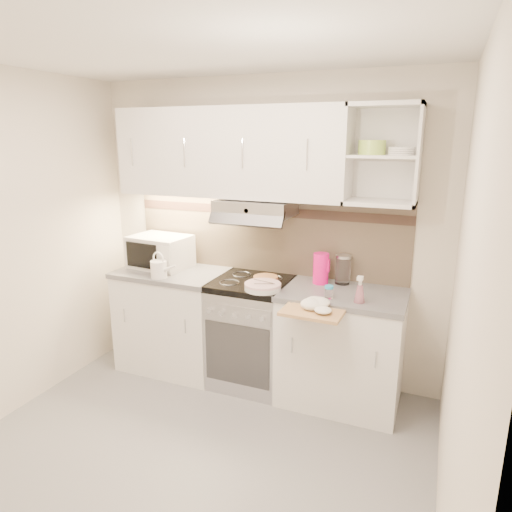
{
  "coord_description": "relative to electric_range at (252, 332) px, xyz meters",
  "views": [
    {
      "loc": [
        1.37,
        -2.13,
        2.02
      ],
      "look_at": [
        0.1,
        0.95,
        1.15
      ],
      "focal_mm": 32.0,
      "sensor_mm": 36.0,
      "label": 1
    }
  ],
  "objects": [
    {
      "name": "ground",
      "position": [
        0.0,
        -1.1,
        -0.45
      ],
      "size": [
        3.0,
        3.0,
        0.0
      ],
      "primitive_type": "plane",
      "color": "gray",
      "rests_on": "ground"
    },
    {
      "name": "room_shell",
      "position": [
        0.0,
        -0.73,
        1.18
      ],
      "size": [
        3.04,
        2.84,
        2.52
      ],
      "color": "beige",
      "rests_on": "ground"
    },
    {
      "name": "base_cabinet_left",
      "position": [
        -0.75,
        0.0,
        -0.02
      ],
      "size": [
        0.9,
        0.6,
        0.86
      ],
      "primitive_type": "cube",
      "color": "white",
      "rests_on": "ground"
    },
    {
      "name": "worktop_left",
      "position": [
        -0.75,
        0.0,
        0.43
      ],
      "size": [
        0.92,
        0.62,
        0.04
      ],
      "primitive_type": "cube",
      "color": "slate",
      "rests_on": "base_cabinet_left"
    },
    {
      "name": "base_cabinet_right",
      "position": [
        0.75,
        0.0,
        -0.02
      ],
      "size": [
        0.9,
        0.6,
        0.86
      ],
      "primitive_type": "cube",
      "color": "white",
      "rests_on": "ground"
    },
    {
      "name": "worktop_right",
      "position": [
        0.75,
        0.0,
        0.43
      ],
      "size": [
        0.92,
        0.62,
        0.04
      ],
      "primitive_type": "cube",
      "color": "slate",
      "rests_on": "base_cabinet_right"
    },
    {
      "name": "electric_range",
      "position": [
        0.0,
        0.0,
        0.0
      ],
      "size": [
        0.6,
        0.6,
        0.9
      ],
      "color": "#B7B7BC",
      "rests_on": "ground"
    },
    {
      "name": "microwave",
      "position": [
        -0.9,
        0.06,
        0.59
      ],
      "size": [
        0.53,
        0.41,
        0.28
      ],
      "rotation": [
        0.0,
        0.0,
        -0.09
      ],
      "color": "silver",
      "rests_on": "worktop_left"
    },
    {
      "name": "watering_can",
      "position": [
        -0.72,
        -0.22,
        0.53
      ],
      "size": [
        0.26,
        0.13,
        0.22
      ],
      "rotation": [
        0.0,
        0.0,
        -0.16
      ],
      "color": "white",
      "rests_on": "worktop_left"
    },
    {
      "name": "plate_stack",
      "position": [
        0.17,
        -0.18,
        0.48
      ],
      "size": [
        0.28,
        0.28,
        0.06
      ],
      "rotation": [
        0.0,
        0.0,
        -0.05
      ],
      "color": "silver",
      "rests_on": "electric_range"
    },
    {
      "name": "bread_loaf",
      "position": [
        0.12,
        0.0,
        0.47
      ],
      "size": [
        0.2,
        0.2,
        0.05
      ],
      "primitive_type": "cylinder",
      "color": "#AA7648",
      "rests_on": "electric_range"
    },
    {
      "name": "pink_pitcher",
      "position": [
        0.53,
        0.14,
        0.57
      ],
      "size": [
        0.13,
        0.12,
        0.24
      ],
      "rotation": [
        0.0,
        0.0,
        -0.07
      ],
      "color": "#FF0D81",
      "rests_on": "worktop_right"
    },
    {
      "name": "glass_jar",
      "position": [
        0.69,
        0.2,
        0.57
      ],
      "size": [
        0.12,
        0.12,
        0.23
      ],
      "rotation": [
        0.0,
        0.0,
        0.09
      ],
      "color": "white",
      "rests_on": "worktop_right"
    },
    {
      "name": "spice_jar",
      "position": [
        0.68,
        -0.17,
        0.5
      ],
      "size": [
        0.06,
        0.06,
        0.09
      ],
      "rotation": [
        0.0,
        0.0,
        0.38
      ],
      "color": "white",
      "rests_on": "worktop_right"
    },
    {
      "name": "spray_bottle",
      "position": [
        0.89,
        -0.17,
        0.53
      ],
      "size": [
        0.08,
        0.08,
        0.21
      ],
      "rotation": [
        0.0,
        0.0,
        0.01
      ],
      "color": "#FF9CB7",
      "rests_on": "worktop_right"
    },
    {
      "name": "cutting_board",
      "position": [
        0.62,
        -0.36,
        0.42
      ],
      "size": [
        0.42,
        0.38,
        0.02
      ],
      "primitive_type": "cube",
      "rotation": [
        0.0,
        0.0,
        -0.03
      ],
      "color": "tan",
      "rests_on": "base_cabinet_right"
    },
    {
      "name": "dish_towel",
      "position": [
        0.62,
        -0.39,
        0.47
      ],
      "size": [
        0.35,
        0.32,
        0.08
      ],
      "primitive_type": null,
      "rotation": [
        0.0,
        0.0,
        -0.26
      ],
      "color": "silver",
      "rests_on": "cutting_board"
    }
  ]
}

